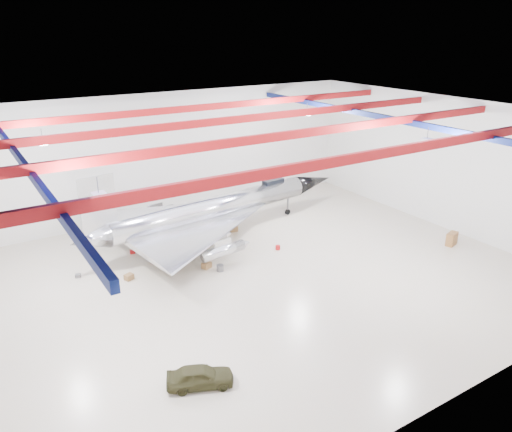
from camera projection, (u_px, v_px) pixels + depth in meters
floor at (238, 283)px, 33.71m from camera, size 40.00×40.00×0.00m
wall_back at (151, 157)px, 43.62m from camera, size 40.00×0.00×40.00m
wall_right at (444, 163)px, 41.68m from camera, size 0.00×30.00×30.00m
ceiling at (236, 120)px, 29.79m from camera, size 40.00×40.00×0.00m
ceiling_structure at (236, 131)px, 30.03m from camera, size 39.50×29.50×1.08m
jet_aircraft at (214, 211)px, 40.30m from camera, size 25.28×16.10×6.90m
jeep at (200, 376)px, 23.85m from camera, size 3.47×2.44×1.10m
desk at (452, 239)px, 39.35m from camera, size 1.24×0.87×1.04m
crate_ply at (129, 277)px, 34.05m from camera, size 0.70×0.63×0.40m
toolbox_red at (133, 252)px, 38.02m from camera, size 0.45×0.39×0.27m
engine_drum at (220, 268)px, 35.25m from camera, size 0.67×0.67×0.46m
parts_bin at (234, 229)px, 42.10m from camera, size 0.70×0.60×0.44m
crate_small at (78, 276)px, 34.35m from camera, size 0.45×0.41×0.26m
tool_chest at (278, 247)px, 38.65m from camera, size 0.40×0.40×0.34m
oil_barrel at (207, 265)px, 35.67m from camera, size 0.76×0.69×0.44m
spares_box at (214, 227)px, 42.49m from camera, size 0.49×0.49×0.35m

